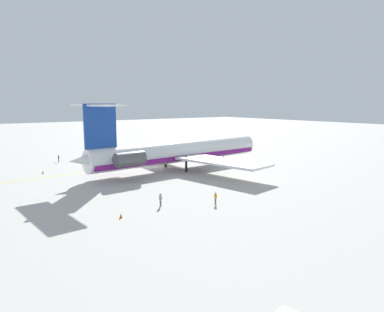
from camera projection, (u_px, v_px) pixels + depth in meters
ground at (153, 167)px, 75.68m from camera, size 391.23×391.23×0.00m
main_jetliner at (176, 152)px, 72.11m from camera, size 46.56×41.28×13.56m
ground_crew_near_nose at (160, 198)px, 46.62m from camera, size 0.44×0.28×1.73m
ground_crew_near_tail at (154, 148)px, 98.98m from camera, size 0.46×0.29×1.80m
ground_crew_portside at (59, 158)px, 81.43m from camera, size 0.27×0.43×1.70m
ground_crew_starboard at (216, 197)px, 47.51m from camera, size 0.27×0.41×1.67m
safety_cone_nose at (121, 216)px, 41.95m from camera, size 0.40×0.40×0.55m
safety_cone_wingtip at (222, 151)px, 98.31m from camera, size 0.40×0.40×0.55m
safety_cone_tail at (43, 172)px, 68.35m from camera, size 0.40×0.40×0.55m
taxiway_centreline at (158, 163)px, 80.75m from camera, size 98.12×6.72×0.01m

